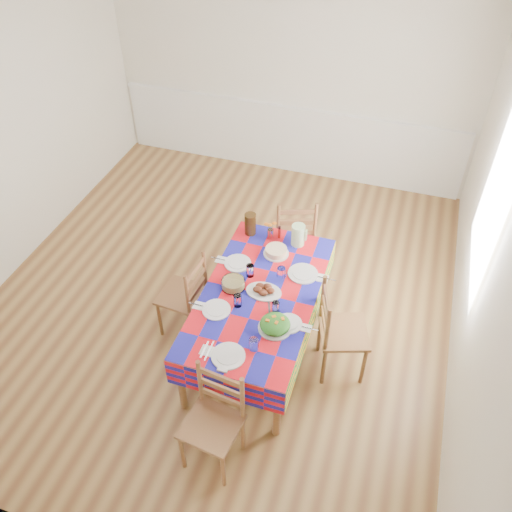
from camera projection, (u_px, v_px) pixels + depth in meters
The scene contains 23 objects.
room at pixel (215, 187), 4.63m from camera, with size 4.58×5.08×2.78m.
wainscot at pixel (288, 137), 6.96m from camera, with size 4.41×0.06×0.92m.
window_right at pixel (494, 201), 4.23m from camera, with size 1.40×1.40×0.00m, color white.
dining_table at pixel (260, 300), 4.65m from camera, with size 0.96×1.78×0.69m.
setting_near_head at pixel (237, 352), 4.10m from camera, with size 0.43×0.28×0.13m.
setting_left_near at pixel (223, 306), 4.46m from camera, with size 0.43×0.26×0.11m.
setting_left_far at pixel (241, 266), 4.82m from camera, with size 0.45×0.26×0.12m.
setting_right_near at pixel (285, 318), 4.37m from camera, with size 0.41×0.24×0.11m.
setting_right_far at pixel (296, 274), 4.74m from camera, with size 0.50×0.29×0.13m.
meat_platter at pixel (264, 290), 4.59m from camera, with size 0.31×0.22×0.06m.
salad_platter at pixel (275, 325), 4.28m from camera, with size 0.27×0.27×0.11m.
pasta_bowl at pixel (233, 284), 4.63m from camera, with size 0.20×0.20×0.07m.
cake at pixel (276, 251), 4.96m from camera, with size 0.24×0.24×0.07m.
serving_utensils at pixel (272, 306), 4.49m from camera, with size 0.11×0.26×0.01m.
flower_vase at pixel (270, 231), 5.09m from camera, with size 0.12×0.10×0.19m.
hot_sauce at pixel (279, 232), 5.11m from camera, with size 0.03×0.03×0.13m, color red.
green_pitcher at pixel (298, 235), 5.01m from camera, with size 0.13×0.13×0.21m, color #BDEBA6.
tea_pitcher at pixel (250, 224), 5.13m from camera, with size 0.11×0.11×0.22m, color #301E0A.
name_card at pixel (222, 370), 4.00m from camera, with size 0.08×0.02×0.02m, color silver.
chair_near at pixel (214, 421), 3.97m from camera, with size 0.45×0.43×0.91m.
chair_far at pixel (294, 234), 5.54m from camera, with size 0.53×0.52×0.95m.
chair_left at pixel (185, 296), 4.93m from camera, with size 0.40×0.42×0.89m.
chair_right at pixel (339, 332), 4.58m from camera, with size 0.51×0.52×0.95m.
Camera 1 is at (1.52, -3.54, 4.01)m, focal length 38.00 mm.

